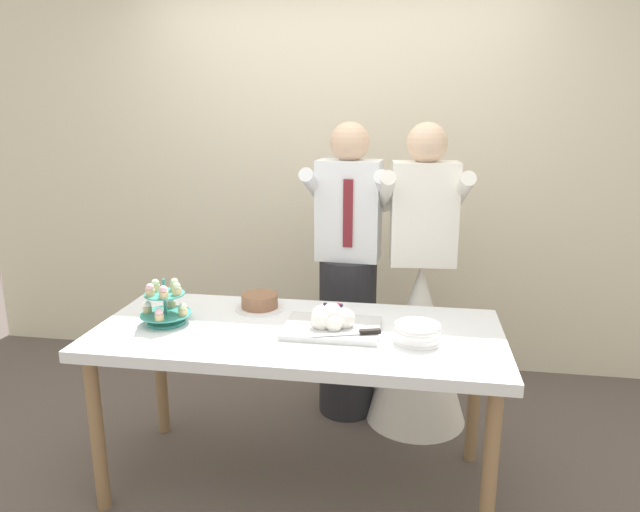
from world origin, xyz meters
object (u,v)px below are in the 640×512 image
(cupcake_stand, at_px, (165,305))
(main_cake_tray, at_px, (332,322))
(person_groom, at_px, (348,288))
(round_cake, at_px, (260,302))
(dessert_table, at_px, (298,344))
(plate_stack, at_px, (418,333))
(person_bride, at_px, (419,322))

(cupcake_stand, relative_size, main_cake_tray, 0.53)
(cupcake_stand, xyz_separation_m, person_groom, (0.75, 0.75, -0.12))
(cupcake_stand, height_order, round_cake, cupcake_stand)
(person_groom, bearing_deg, cupcake_stand, -134.94)
(round_cake, relative_size, person_groom, 0.14)
(cupcake_stand, relative_size, round_cake, 0.96)
(dessert_table, relative_size, main_cake_tray, 4.19)
(main_cake_tray, bearing_deg, person_groom, 90.90)
(main_cake_tray, distance_m, plate_stack, 0.38)
(main_cake_tray, relative_size, round_cake, 1.79)
(dessert_table, height_order, plate_stack, plate_stack)
(cupcake_stand, xyz_separation_m, person_bride, (1.15, 0.71, -0.28))
(cupcake_stand, relative_size, person_groom, 0.14)
(main_cake_tray, height_order, person_groom, person_groom)
(plate_stack, bearing_deg, round_cake, 159.23)
(plate_stack, xyz_separation_m, person_bride, (0.02, 0.74, -0.23))
(plate_stack, height_order, round_cake, same)
(dessert_table, distance_m, round_cake, 0.34)
(cupcake_stand, distance_m, round_cake, 0.45)
(cupcake_stand, xyz_separation_m, round_cake, (0.37, 0.26, -0.05))
(dessert_table, bearing_deg, round_cake, 135.70)
(cupcake_stand, distance_m, main_cake_tray, 0.76)
(dessert_table, xyz_separation_m, cupcake_stand, (-0.60, -0.03, 0.16))
(person_bride, bearing_deg, person_groom, 174.67)
(plate_stack, bearing_deg, person_groom, 116.19)
(cupcake_stand, relative_size, person_bride, 0.14)
(dessert_table, xyz_separation_m, person_groom, (0.14, 0.72, 0.05))
(person_groom, bearing_deg, person_bride, -5.33)
(plate_stack, height_order, person_groom, person_groom)
(person_groom, relative_size, person_bride, 1.00)
(plate_stack, xyz_separation_m, person_groom, (-0.38, 0.78, -0.07))
(main_cake_tray, height_order, person_bride, person_bride)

